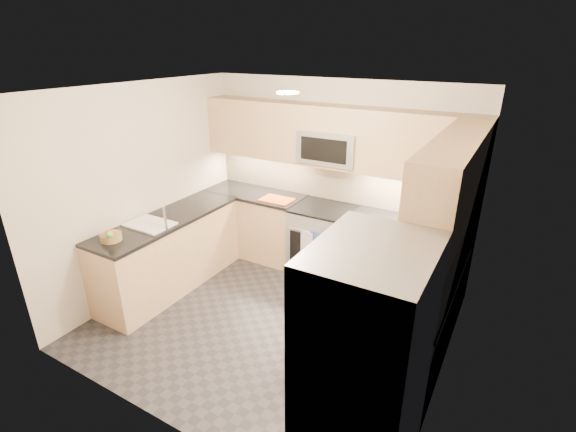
# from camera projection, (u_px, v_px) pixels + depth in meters

# --- Properties ---
(floor) EXTENTS (3.60, 3.20, 0.00)m
(floor) POSITION_uv_depth(u_px,v_px,m) (273.00, 320.00, 4.69)
(floor) COLOR #242329
(floor) RESTS_ON ground
(ceiling) EXTENTS (3.60, 3.20, 0.02)m
(ceiling) POSITION_uv_depth(u_px,v_px,m) (269.00, 90.00, 3.73)
(ceiling) COLOR beige
(ceiling) RESTS_ON wall_back
(wall_back) EXTENTS (3.60, 0.02, 2.50)m
(wall_back) POSITION_uv_depth(u_px,v_px,m) (335.00, 177.00, 5.49)
(wall_back) COLOR beige
(wall_back) RESTS_ON floor
(wall_front) EXTENTS (3.60, 0.02, 2.50)m
(wall_front) POSITION_uv_depth(u_px,v_px,m) (150.00, 295.00, 2.93)
(wall_front) COLOR beige
(wall_front) RESTS_ON floor
(wall_left) EXTENTS (0.02, 3.20, 2.50)m
(wall_left) POSITION_uv_depth(u_px,v_px,m) (145.00, 189.00, 5.04)
(wall_left) COLOR beige
(wall_left) RESTS_ON floor
(wall_right) EXTENTS (0.02, 3.20, 2.50)m
(wall_right) POSITION_uv_depth(u_px,v_px,m) (458.00, 262.00, 3.38)
(wall_right) COLOR beige
(wall_right) RESTS_ON floor
(base_cab_back_left) EXTENTS (1.42, 0.60, 0.90)m
(base_cab_back_left) POSITION_uv_depth(u_px,v_px,m) (256.00, 224.00, 6.06)
(base_cab_back_left) COLOR tan
(base_cab_back_left) RESTS_ON floor
(base_cab_back_right) EXTENTS (1.42, 0.60, 0.90)m
(base_cab_back_right) POSITION_uv_depth(u_px,v_px,m) (405.00, 260.00, 5.06)
(base_cab_back_right) COLOR tan
(base_cab_back_right) RESTS_ON floor
(base_cab_right) EXTENTS (0.60, 1.70, 0.90)m
(base_cab_right) POSITION_uv_depth(u_px,v_px,m) (414.00, 321.00, 3.95)
(base_cab_right) COLOR tan
(base_cab_right) RESTS_ON floor
(base_cab_peninsula) EXTENTS (0.60, 2.00, 0.90)m
(base_cab_peninsula) POSITION_uv_depth(u_px,v_px,m) (170.00, 254.00, 5.21)
(base_cab_peninsula) COLOR tan
(base_cab_peninsula) RESTS_ON floor
(countertop_back_left) EXTENTS (1.42, 0.63, 0.04)m
(countertop_back_left) POSITION_uv_depth(u_px,v_px,m) (255.00, 194.00, 5.88)
(countertop_back_left) COLOR black
(countertop_back_left) RESTS_ON base_cab_back_left
(countertop_back_right) EXTENTS (1.42, 0.63, 0.04)m
(countertop_back_right) POSITION_uv_depth(u_px,v_px,m) (409.00, 225.00, 4.88)
(countertop_back_right) COLOR black
(countertop_back_right) RESTS_ON base_cab_back_right
(countertop_right) EXTENTS (0.63, 1.70, 0.04)m
(countertop_right) POSITION_uv_depth(u_px,v_px,m) (420.00, 279.00, 3.77)
(countertop_right) COLOR black
(countertop_right) RESTS_ON base_cab_right
(countertop_peninsula) EXTENTS (0.63, 2.00, 0.04)m
(countertop_peninsula) POSITION_uv_depth(u_px,v_px,m) (166.00, 219.00, 5.03)
(countertop_peninsula) COLOR black
(countertop_peninsula) RESTS_ON base_cab_peninsula
(upper_cab_back) EXTENTS (3.60, 0.35, 0.75)m
(upper_cab_back) POSITION_uv_depth(u_px,v_px,m) (332.00, 136.00, 5.13)
(upper_cab_back) COLOR tan
(upper_cab_back) RESTS_ON wall_back
(upper_cab_right) EXTENTS (0.35, 1.95, 0.75)m
(upper_cab_right) POSITION_uv_depth(u_px,v_px,m) (453.00, 182.00, 3.46)
(upper_cab_right) COLOR tan
(upper_cab_right) RESTS_ON wall_right
(backsplash_back) EXTENTS (3.60, 0.01, 0.51)m
(backsplash_back) POSITION_uv_depth(u_px,v_px,m) (335.00, 181.00, 5.51)
(backsplash_back) COLOR #C8AE90
(backsplash_back) RESTS_ON wall_back
(backsplash_right) EXTENTS (0.01, 2.30, 0.51)m
(backsplash_right) POSITION_uv_depth(u_px,v_px,m) (465.00, 246.00, 3.77)
(backsplash_right) COLOR #C8AE90
(backsplash_right) RESTS_ON wall_right
(gas_range) EXTENTS (0.76, 0.65, 0.91)m
(gas_range) POSITION_uv_depth(u_px,v_px,m) (323.00, 241.00, 5.54)
(gas_range) COLOR #ACAEB5
(gas_range) RESTS_ON floor
(range_cooktop) EXTENTS (0.76, 0.65, 0.03)m
(range_cooktop) POSITION_uv_depth(u_px,v_px,m) (324.00, 209.00, 5.36)
(range_cooktop) COLOR black
(range_cooktop) RESTS_ON gas_range
(oven_door_glass) EXTENTS (0.62, 0.02, 0.45)m
(oven_door_glass) POSITION_uv_depth(u_px,v_px,m) (311.00, 251.00, 5.28)
(oven_door_glass) COLOR black
(oven_door_glass) RESTS_ON gas_range
(oven_handle) EXTENTS (0.60, 0.02, 0.02)m
(oven_handle) POSITION_uv_depth(u_px,v_px,m) (311.00, 233.00, 5.16)
(oven_handle) COLOR #B2B5BA
(oven_handle) RESTS_ON gas_range
(microwave) EXTENTS (0.76, 0.40, 0.40)m
(microwave) POSITION_uv_depth(u_px,v_px,m) (330.00, 147.00, 5.16)
(microwave) COLOR #95999C
(microwave) RESTS_ON upper_cab_back
(microwave_door) EXTENTS (0.60, 0.01, 0.28)m
(microwave_door) POSITION_uv_depth(u_px,v_px,m) (323.00, 150.00, 4.99)
(microwave_door) COLOR black
(microwave_door) RESTS_ON microwave
(refrigerator) EXTENTS (0.70, 0.90, 1.80)m
(refrigerator) POSITION_uv_depth(u_px,v_px,m) (364.00, 368.00, 2.76)
(refrigerator) COLOR #9C9EA4
(refrigerator) RESTS_ON floor
(fridge_handle_left) EXTENTS (0.02, 0.02, 1.20)m
(fridge_handle_left) POSITION_uv_depth(u_px,v_px,m) (302.00, 359.00, 2.77)
(fridge_handle_left) COLOR #B2B5BA
(fridge_handle_left) RESTS_ON refrigerator
(fridge_handle_right) EXTENTS (0.02, 0.02, 1.20)m
(fridge_handle_right) POSITION_uv_depth(u_px,v_px,m) (326.00, 329.00, 3.05)
(fridge_handle_right) COLOR #B2B5BA
(fridge_handle_right) RESTS_ON refrigerator
(sink_basin) EXTENTS (0.52, 0.38, 0.16)m
(sink_basin) POSITION_uv_depth(u_px,v_px,m) (151.00, 230.00, 4.85)
(sink_basin) COLOR white
(sink_basin) RESTS_ON base_cab_peninsula
(faucet) EXTENTS (0.03, 0.03, 0.28)m
(faucet) POSITION_uv_depth(u_px,v_px,m) (165.00, 218.00, 4.65)
(faucet) COLOR silver
(faucet) RESTS_ON countertop_peninsula
(utensil_bowl) EXTENTS (0.32, 0.32, 0.14)m
(utensil_bowl) POSITION_uv_depth(u_px,v_px,m) (448.00, 227.00, 4.60)
(utensil_bowl) COLOR #5EBF52
(utensil_bowl) RESTS_ON countertop_back_right
(cutting_board) EXTENTS (0.42, 0.30, 0.01)m
(cutting_board) POSITION_uv_depth(u_px,v_px,m) (277.00, 200.00, 5.58)
(cutting_board) COLOR #D84E14
(cutting_board) RESTS_ON countertop_back_left
(fruit_basket) EXTENTS (0.29, 0.29, 0.08)m
(fruit_basket) POSITION_uv_depth(u_px,v_px,m) (111.00, 237.00, 4.44)
(fruit_basket) COLOR #9C8048
(fruit_basket) RESTS_ON countertop_peninsula
(fruit_apple) EXTENTS (0.07, 0.07, 0.07)m
(fruit_apple) POSITION_uv_depth(u_px,v_px,m) (109.00, 233.00, 4.35)
(fruit_apple) COLOR #C73D16
(fruit_apple) RESTS_ON fruit_basket
(fruit_pear) EXTENTS (0.07, 0.07, 0.07)m
(fruit_pear) POSITION_uv_depth(u_px,v_px,m) (110.00, 234.00, 4.32)
(fruit_pear) COLOR #5AB14C
(fruit_pear) RESTS_ON fruit_basket
(dish_towel_check) EXTENTS (0.18, 0.07, 0.35)m
(dish_towel_check) POSITION_uv_depth(u_px,v_px,m) (306.00, 245.00, 5.23)
(dish_towel_check) COLOR white
(dish_towel_check) RESTS_ON oven_handle
(dish_towel_blue) EXTENTS (0.20, 0.04, 0.38)m
(dish_towel_blue) POSITION_uv_depth(u_px,v_px,m) (317.00, 247.00, 5.16)
(dish_towel_blue) COLOR #353D91
(dish_towel_blue) RESTS_ON oven_handle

